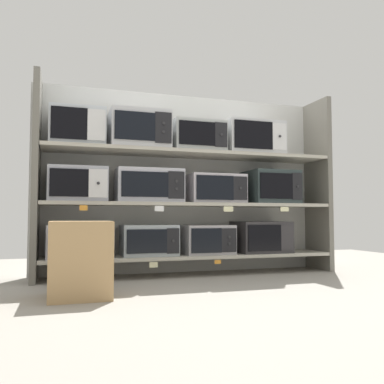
{
  "coord_description": "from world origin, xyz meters",
  "views": [
    {
      "loc": [
        -1.14,
        -3.6,
        0.52
      ],
      "look_at": [
        0.0,
        0.0,
        0.75
      ],
      "focal_mm": 38.75,
      "sensor_mm": 36.0,
      "label": 1
    }
  ],
  "objects_px": {
    "microwave_2": "(207,239)",
    "microwave_7": "(270,188)",
    "microwave_1": "(149,240)",
    "shipping_carton": "(80,259)",
    "microwave_0": "(80,241)",
    "microwave_9": "(139,131)",
    "microwave_5": "(149,186)",
    "microwave_6": "(215,189)",
    "microwave_4": "(78,185)",
    "microwave_11": "(251,139)",
    "microwave_8": "(77,128)",
    "microwave_3": "(261,237)",
    "microwave_10": "(196,138)"
  },
  "relations": [
    {
      "from": "microwave_0",
      "to": "microwave_8",
      "type": "bearing_deg",
      "value": -179.78
    },
    {
      "from": "microwave_1",
      "to": "microwave_5",
      "type": "relative_size",
      "value": 0.83
    },
    {
      "from": "microwave_5",
      "to": "microwave_9",
      "type": "xyz_separation_m",
      "value": [
        -0.09,
        0.0,
        0.48
      ]
    },
    {
      "from": "microwave_4",
      "to": "shipping_carton",
      "type": "xyz_separation_m",
      "value": [
        -0.0,
        -0.8,
        -0.55
      ]
    },
    {
      "from": "microwave_9",
      "to": "microwave_0",
      "type": "bearing_deg",
      "value": -179.99
    },
    {
      "from": "microwave_4",
      "to": "microwave_10",
      "type": "xyz_separation_m",
      "value": [
        1.05,
        -0.0,
        0.46
      ]
    },
    {
      "from": "microwave_0",
      "to": "microwave_8",
      "type": "height_order",
      "value": "microwave_8"
    },
    {
      "from": "microwave_2",
      "to": "shipping_carton",
      "type": "relative_size",
      "value": 0.91
    },
    {
      "from": "microwave_10",
      "to": "microwave_0",
      "type": "bearing_deg",
      "value": 180.0
    },
    {
      "from": "microwave_5",
      "to": "microwave_7",
      "type": "xyz_separation_m",
      "value": [
        1.2,
        -0.0,
        0.01
      ]
    },
    {
      "from": "microwave_7",
      "to": "microwave_9",
      "type": "distance_m",
      "value": 1.38
    },
    {
      "from": "microwave_2",
      "to": "microwave_7",
      "type": "height_order",
      "value": "microwave_7"
    },
    {
      "from": "microwave_9",
      "to": "microwave_6",
      "type": "bearing_deg",
      "value": -0.03
    },
    {
      "from": "microwave_6",
      "to": "shipping_carton",
      "type": "distance_m",
      "value": 1.57
    },
    {
      "from": "microwave_4",
      "to": "microwave_9",
      "type": "relative_size",
      "value": 0.93
    },
    {
      "from": "microwave_3",
      "to": "microwave_5",
      "type": "height_order",
      "value": "microwave_5"
    },
    {
      "from": "microwave_1",
      "to": "shipping_carton",
      "type": "bearing_deg",
      "value": -127.74
    },
    {
      "from": "shipping_carton",
      "to": "microwave_0",
      "type": "bearing_deg",
      "value": 87.73
    },
    {
      "from": "microwave_3",
      "to": "microwave_4",
      "type": "distance_m",
      "value": 1.77
    },
    {
      "from": "shipping_carton",
      "to": "microwave_11",
      "type": "bearing_deg",
      "value": 26.32
    },
    {
      "from": "microwave_2",
      "to": "microwave_4",
      "type": "relative_size",
      "value": 0.94
    },
    {
      "from": "shipping_carton",
      "to": "microwave_7",
      "type": "bearing_deg",
      "value": 23.73
    },
    {
      "from": "microwave_5",
      "to": "microwave_9",
      "type": "distance_m",
      "value": 0.49
    },
    {
      "from": "microwave_0",
      "to": "microwave_2",
      "type": "bearing_deg",
      "value": -0.01
    },
    {
      "from": "microwave_6",
      "to": "microwave_8",
      "type": "relative_size",
      "value": 1.13
    },
    {
      "from": "microwave_3",
      "to": "microwave_7",
      "type": "relative_size",
      "value": 1.07
    },
    {
      "from": "microwave_8",
      "to": "shipping_carton",
      "type": "relative_size",
      "value": 0.93
    },
    {
      "from": "microwave_0",
      "to": "microwave_1",
      "type": "bearing_deg",
      "value": 0.0
    },
    {
      "from": "microwave_0",
      "to": "microwave_4",
      "type": "relative_size",
      "value": 1.11
    },
    {
      "from": "microwave_2",
      "to": "microwave_6",
      "type": "relative_size",
      "value": 0.87
    },
    {
      "from": "microwave_8",
      "to": "shipping_carton",
      "type": "height_order",
      "value": "microwave_8"
    },
    {
      "from": "microwave_1",
      "to": "microwave_3",
      "type": "bearing_deg",
      "value": -0.01
    },
    {
      "from": "microwave_6",
      "to": "microwave_7",
      "type": "distance_m",
      "value": 0.57
    },
    {
      "from": "microwave_4",
      "to": "microwave_0",
      "type": "bearing_deg",
      "value": 0.09
    },
    {
      "from": "microwave_5",
      "to": "microwave_11",
      "type": "distance_m",
      "value": 1.1
    },
    {
      "from": "microwave_6",
      "to": "shipping_carton",
      "type": "height_order",
      "value": "microwave_6"
    },
    {
      "from": "microwave_4",
      "to": "shipping_carton",
      "type": "relative_size",
      "value": 0.97
    },
    {
      "from": "microwave_3",
      "to": "microwave_9",
      "type": "xyz_separation_m",
      "value": [
        -1.19,
        0.0,
        0.95
      ]
    },
    {
      "from": "microwave_0",
      "to": "microwave_8",
      "type": "xyz_separation_m",
      "value": [
        -0.04,
        -0.0,
        0.96
      ]
    },
    {
      "from": "microwave_0",
      "to": "microwave_3",
      "type": "xyz_separation_m",
      "value": [
        1.68,
        -0.0,
        0.01
      ]
    },
    {
      "from": "microwave_7",
      "to": "microwave_5",
      "type": "bearing_deg",
      "value": 180.0
    },
    {
      "from": "microwave_2",
      "to": "microwave_7",
      "type": "xyz_separation_m",
      "value": [
        0.65,
        0.0,
        0.49
      ]
    },
    {
      "from": "microwave_0",
      "to": "microwave_3",
      "type": "relative_size",
      "value": 1.08
    },
    {
      "from": "microwave_0",
      "to": "microwave_7",
      "type": "bearing_deg",
      "value": -0.0
    },
    {
      "from": "microwave_1",
      "to": "microwave_6",
      "type": "distance_m",
      "value": 0.78
    },
    {
      "from": "microwave_8",
      "to": "microwave_10",
      "type": "distance_m",
      "value": 1.06
    },
    {
      "from": "microwave_5",
      "to": "microwave_6",
      "type": "xyz_separation_m",
      "value": [
        0.63,
        -0.0,
        -0.01
      ]
    },
    {
      "from": "microwave_2",
      "to": "shipping_carton",
      "type": "height_order",
      "value": "shipping_carton"
    },
    {
      "from": "microwave_9",
      "to": "microwave_10",
      "type": "relative_size",
      "value": 1.08
    },
    {
      "from": "microwave_4",
      "to": "microwave_2",
      "type": "bearing_deg",
      "value": -0.01
    }
  ]
}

